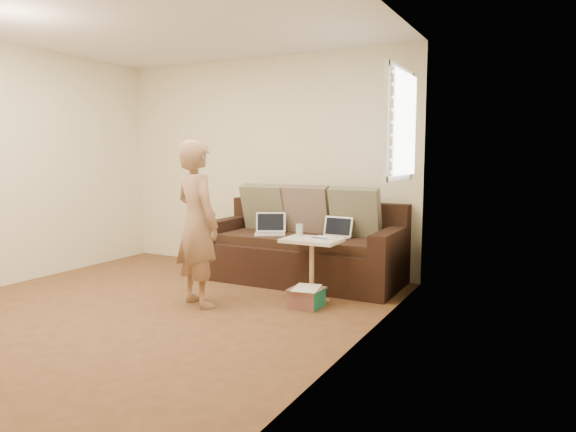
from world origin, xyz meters
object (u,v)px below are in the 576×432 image
object	(u,v)px
sofa	(302,244)
striped_box	(307,297)
laptop_silver	(333,239)
laptop_white	(270,235)
side_table	(312,269)
drinking_glass	(299,230)
person	(197,223)

from	to	relation	value
sofa	striped_box	distance (m)	1.06
laptop_silver	striped_box	world-z (taller)	laptop_silver
laptop_silver	sofa	bearing A→B (deg)	172.69
sofa	laptop_white	bearing A→B (deg)	-163.85
side_table	drinking_glass	bearing A→B (deg)	150.90
laptop_white	side_table	bearing A→B (deg)	-62.81
drinking_glass	striped_box	bearing A→B (deg)	-54.95
drinking_glass	side_table	bearing A→B (deg)	-29.10
laptop_silver	striped_box	bearing A→B (deg)	-81.86
laptop_silver	drinking_glass	size ratio (longest dim) A/B	2.73
laptop_silver	side_table	size ratio (longest dim) A/B	0.54
striped_box	person	bearing A→B (deg)	-156.83
laptop_white	side_table	size ratio (longest dim) A/B	0.56
laptop_silver	side_table	world-z (taller)	laptop_silver
laptop_silver	laptop_white	bearing A→B (deg)	-174.95
side_table	striped_box	xyz separation A→B (m)	(0.07, -0.26, -0.21)
person	laptop_silver	bearing A→B (deg)	-102.45
side_table	drinking_glass	xyz separation A→B (m)	(-0.19, 0.10, 0.36)
sofa	drinking_glass	bearing A→B (deg)	-66.72
sofa	laptop_silver	bearing A→B (deg)	-9.75
laptop_white	striped_box	xyz separation A→B (m)	(0.83, -0.78, -0.43)
sofa	person	world-z (taller)	person
laptop_white	striped_box	bearing A→B (deg)	-71.63
striped_box	laptop_silver	bearing A→B (deg)	95.70
person	side_table	size ratio (longest dim) A/B	2.57
laptop_silver	striped_box	size ratio (longest dim) A/B	1.11
drinking_glass	laptop_white	bearing A→B (deg)	144.07
sofa	laptop_white	xyz separation A→B (m)	(-0.35, -0.10, 0.10)
laptop_silver	laptop_white	size ratio (longest dim) A/B	0.97
sofa	person	bearing A→B (deg)	-109.76
sofa	laptop_silver	size ratio (longest dim) A/B	6.72
striped_box	drinking_glass	bearing A→B (deg)	125.05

